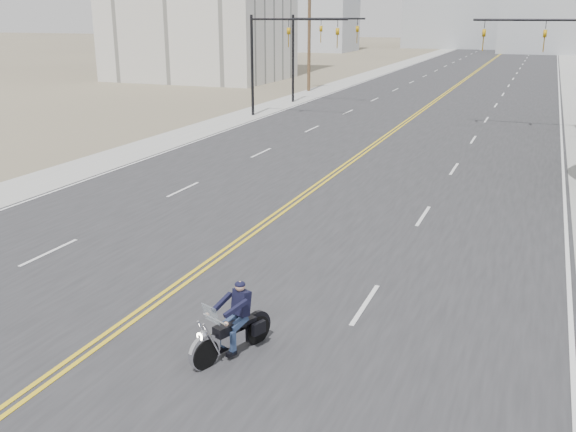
% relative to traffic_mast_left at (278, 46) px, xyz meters
% --- Properties ---
extents(ground_plane, '(400.00, 400.00, 0.00)m').
position_rel_traffic_mast_left_xyz_m(ground_plane, '(8.98, -32.00, -4.94)').
color(ground_plane, '#776D56').
rests_on(ground_plane, ground).
extents(road, '(20.00, 200.00, 0.01)m').
position_rel_traffic_mast_left_xyz_m(road, '(8.98, 38.00, -4.93)').
color(road, '#303033').
rests_on(road, ground).
extents(sidewalk_left, '(3.00, 200.00, 0.01)m').
position_rel_traffic_mast_left_xyz_m(sidewalk_left, '(-2.52, 38.00, -4.93)').
color(sidewalk_left, '#A5A5A0').
rests_on(sidewalk_left, ground).
extents(sidewalk_right, '(3.00, 200.00, 0.01)m').
position_rel_traffic_mast_left_xyz_m(sidewalk_right, '(20.48, 38.00, -4.93)').
color(sidewalk_right, '#A5A5A0').
rests_on(sidewalk_right, ground).
extents(traffic_mast_left, '(7.10, 0.26, 7.00)m').
position_rel_traffic_mast_left_xyz_m(traffic_mast_left, '(0.00, 0.00, 0.00)').
color(traffic_mast_left, black).
rests_on(traffic_mast_left, ground).
extents(traffic_mast_right, '(7.10, 0.26, 7.00)m').
position_rel_traffic_mast_left_xyz_m(traffic_mast_right, '(17.95, 0.00, 0.00)').
color(traffic_mast_right, black).
rests_on(traffic_mast_right, ground).
extents(traffic_mast_far, '(6.10, 0.26, 7.00)m').
position_rel_traffic_mast_left_xyz_m(traffic_mast_far, '(-0.33, 8.00, -0.06)').
color(traffic_mast_far, black).
rests_on(traffic_mast_far, ground).
extents(utility_pole_left, '(2.20, 0.30, 10.50)m').
position_rel_traffic_mast_left_xyz_m(utility_pole_left, '(-3.52, 16.00, 0.54)').
color(utility_pole_left, brown).
rests_on(utility_pole_left, ground).
extents(haze_bldg_b, '(18.00, 14.00, 14.00)m').
position_rel_traffic_mast_left_xyz_m(haze_bldg_b, '(16.98, 93.00, 2.06)').
color(haze_bldg_b, '#ADB2B7').
rests_on(haze_bldg_b, ground).
extents(haze_bldg_f, '(12.00, 12.00, 16.00)m').
position_rel_traffic_mast_left_xyz_m(haze_bldg_f, '(-41.02, 98.00, 3.06)').
color(haze_bldg_f, '#ADB2B7').
rests_on(haze_bldg_f, ground).
extents(motorcyclist, '(1.60, 2.27, 1.63)m').
position_rel_traffic_mast_left_xyz_m(motorcyclist, '(11.96, -31.47, -4.12)').
color(motorcyclist, black).
rests_on(motorcyclist, ground).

